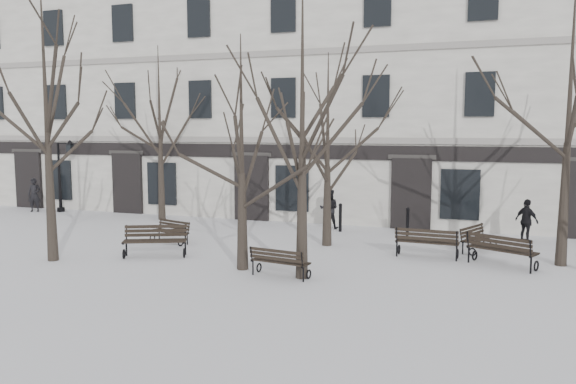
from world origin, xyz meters
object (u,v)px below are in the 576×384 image
at_px(tree_2, 302,92).
at_px(tree_0, 45,86).
at_px(bench_2, 501,249).
at_px(tree_1, 241,125).
at_px(bench_1, 279,261).
at_px(lamp_post, 63,171).
at_px(bench_4, 427,241).
at_px(bench_3, 171,231).
at_px(bench_5, 477,238).
at_px(bench_0, 155,240).

bearing_deg(tree_2, tree_0, -176.05).
xyz_separation_m(tree_2, bench_2, (5.21, 3.05, -4.51)).
height_order(tree_1, bench_1, tree_1).
bearing_deg(lamp_post, tree_0, -51.27).
distance_m(bench_1, bench_2, 6.64).
relative_size(tree_0, bench_4, 4.33).
distance_m(tree_1, bench_2, 8.46).
distance_m(tree_1, bench_4, 6.95).
xyz_separation_m(tree_2, bench_1, (-0.60, -0.15, -4.60)).
relative_size(tree_0, lamp_post, 2.43).
height_order(bench_3, bench_5, bench_5).
bearing_deg(bench_2, bench_4, 12.80).
relative_size(bench_4, bench_5, 1.14).
xyz_separation_m(tree_1, bench_0, (-3.32, 0.62, -3.66)).
relative_size(tree_1, bench_0, 3.24).
height_order(tree_0, tree_2, tree_0).
relative_size(tree_1, bench_3, 4.04).
relative_size(bench_1, bench_5, 0.99).
height_order(tree_1, bench_0, tree_1).
bearing_deg(bench_0, tree_1, -34.20).
distance_m(tree_0, tree_1, 6.22).
bearing_deg(bench_2, tree_1, 46.65).
height_order(bench_4, lamp_post, lamp_post).
bearing_deg(bench_1, bench_0, -4.64).
bearing_deg(tree_2, bench_0, 169.50).
distance_m(bench_1, bench_5, 7.39).
bearing_deg(bench_5, bench_4, 161.62).
bearing_deg(lamp_post, bench_5, -8.09).
height_order(tree_1, bench_2, tree_1).
relative_size(tree_1, bench_4, 3.39).
distance_m(bench_2, bench_3, 11.14).
height_order(bench_1, bench_4, bench_4).
bearing_deg(tree_2, bench_1, -166.29).
bearing_deg(tree_0, bench_2, 15.29).
bearing_deg(bench_0, tree_2, -34.20).
relative_size(bench_1, bench_4, 0.87).
bearing_deg(bench_0, bench_5, -0.47).
distance_m(bench_0, lamp_post, 11.86).
distance_m(bench_1, lamp_post, 16.36).
height_order(tree_0, bench_0, tree_0).
bearing_deg(bench_4, bench_2, 169.45).
bearing_deg(bench_2, bench_1, 54.80).
bearing_deg(bench_2, bench_3, 25.95).
bearing_deg(bench_1, tree_0, 12.05).
relative_size(tree_0, bench_5, 4.93).
xyz_separation_m(tree_2, bench_0, (-5.25, 0.97, -4.51)).
bearing_deg(bench_4, tree_0, 23.13).
relative_size(bench_2, bench_4, 1.05).
relative_size(tree_2, bench_5, 4.64).
xyz_separation_m(tree_1, tree_2, (1.93, -0.36, 0.85)).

